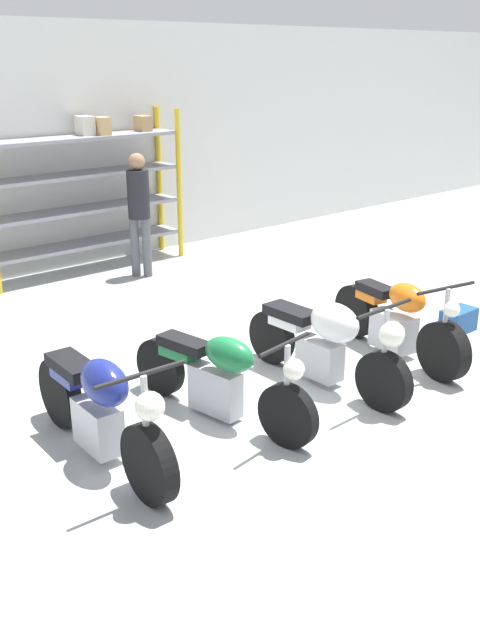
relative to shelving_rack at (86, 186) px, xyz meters
name	(u,v)px	position (x,y,z in m)	size (l,w,h in m)	color
ground_plane	(267,399)	(-0.96, -5.07, -1.27)	(30.00, 30.00, 0.00)	#B2B7B7
back_wall	(10,153)	(-0.96, 0.36, 0.53)	(30.00, 0.08, 3.60)	silver
shelving_rack	(86,186)	(0.00, 0.00, 0.00)	(3.18, 0.63, 2.34)	gold
motorcycle_blue	(100,408)	(-2.70, -5.00, -0.81)	(0.73, 2.12, 1.03)	black
motorcycle_green	(219,376)	(-1.53, -5.06, -0.86)	(0.65, 2.09, 0.93)	black
motorcycle_white	(326,341)	(-0.30, -5.20, -0.81)	(0.75, 2.06, 1.00)	black
motorcycle_orange	(397,321)	(0.83, -5.19, -0.87)	(0.75, 2.01, 0.98)	black
person_browsing	(139,205)	(0.39, -0.83, -0.20)	(0.45, 0.45, 1.81)	#595960
toolbox	(458,320)	(1.99, -5.21, -1.13)	(0.44, 0.26, 0.28)	#1E4C8C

